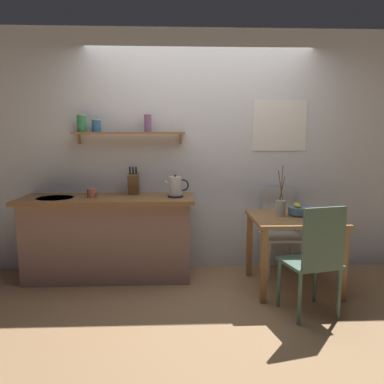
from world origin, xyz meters
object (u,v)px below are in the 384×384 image
twig_vase (281,207)px  coffee_mug_by_sink (91,193)px  fruit_bowl (300,210)px  knife_block (134,184)px  dining_table (293,229)px  dining_chair_far (280,227)px  dining_chair_near (315,256)px  electric_kettle (176,187)px

twig_vase → coffee_mug_by_sink: bearing=172.0°
fruit_bowl → knife_block: bearing=165.4°
knife_block → dining_table: bearing=-17.4°
fruit_bowl → twig_vase: 0.20m
dining_chair_far → twig_vase: 0.53m
dining_chair_near → knife_block: knife_block is taller
dining_table → twig_vase: (-0.12, 0.05, 0.21)m
dining_chair_near → knife_block: 2.05m
electric_kettle → knife_block: bearing=156.5°
twig_vase → coffee_mug_by_sink: twig_vase is taller
dining_table → dining_chair_far: size_ratio=0.89×
dining_chair_near → knife_block: size_ratio=3.15×
dining_chair_near → fruit_bowl: bearing=82.7°
fruit_bowl → electric_kettle: 1.30m
dining_chair_far → fruit_bowl: dining_chair_far is taller
twig_vase → knife_block: twig_vase is taller
dining_chair_far → fruit_bowl: 0.49m
dining_chair_far → electric_kettle: electric_kettle is taller
dining_table → electric_kettle: bearing=165.1°
dining_table → knife_block: knife_block is taller
dining_chair_far → electric_kettle: (-1.17, -0.15, 0.49)m
fruit_bowl → twig_vase: size_ratio=0.47×
dining_chair_near → electric_kettle: electric_kettle is taller
dining_table → electric_kettle: (-1.18, 0.31, 0.39)m
knife_block → coffee_mug_by_sink: knife_block is taller
knife_block → dining_chair_far: bearing=-1.7°
knife_block → coffee_mug_by_sink: (-0.42, -0.19, -0.07)m
fruit_bowl → electric_kettle: (-1.26, 0.25, 0.21)m
dining_table → electric_kettle: size_ratio=3.36×
fruit_bowl → twig_vase: bearing=-176.1°
dining_chair_far → dining_table: bearing=-89.2°
dining_table → dining_chair_near: size_ratio=0.87×
twig_vase → electric_kettle: (-1.06, 0.26, 0.18)m
dining_table → fruit_bowl: bearing=40.7°
dining_chair_far → coffee_mug_by_sink: 2.11m
fruit_bowl → coffee_mug_by_sink: 2.17m
fruit_bowl → knife_block: (-1.72, 0.45, 0.23)m
fruit_bowl → knife_block: size_ratio=0.77×
electric_kettle → coffee_mug_by_sink: size_ratio=2.08×
dining_chair_near → coffee_mug_by_sink: size_ratio=8.08×
electric_kettle → fruit_bowl: bearing=-11.1°
fruit_bowl → electric_kettle: size_ratio=0.95×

